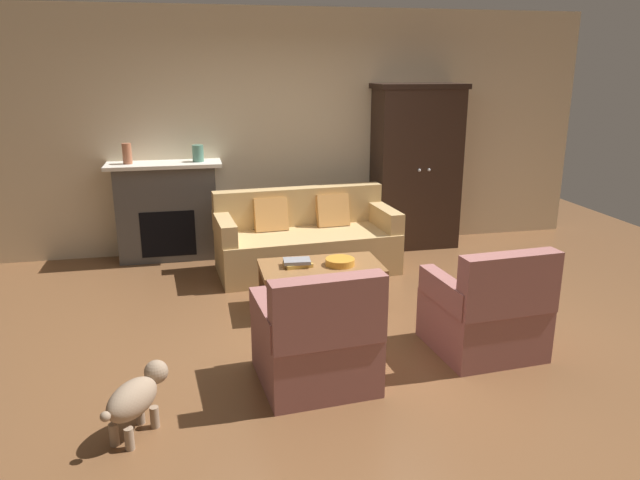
{
  "coord_description": "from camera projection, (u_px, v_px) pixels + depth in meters",
  "views": [
    {
      "loc": [
        -1.25,
        -4.54,
        2.16
      ],
      "look_at": [
        -0.08,
        0.83,
        0.55
      ],
      "focal_mm": 33.54,
      "sensor_mm": 36.0,
      "label": 1
    }
  ],
  "objects": [
    {
      "name": "ground_plane",
      "position": [
        350.0,
        327.0,
        5.12
      ],
      "size": [
        9.6,
        9.6,
        0.0
      ],
      "primitive_type": "plane",
      "color": "brown"
    },
    {
      "name": "back_wall",
      "position": [
        296.0,
        132.0,
        7.12
      ],
      "size": [
        7.2,
        0.1,
        2.8
      ],
      "primitive_type": "cube",
      "color": "beige",
      "rests_on": "ground"
    },
    {
      "name": "fireplace",
      "position": [
        167.0,
        211.0,
        6.8
      ],
      "size": [
        1.26,
        0.48,
        1.12
      ],
      "color": "#4C4947",
      "rests_on": "ground"
    },
    {
      "name": "armoire",
      "position": [
        416.0,
        167.0,
        7.21
      ],
      "size": [
        1.06,
        0.57,
        1.96
      ],
      "color": "black",
      "rests_on": "ground"
    },
    {
      "name": "couch",
      "position": [
        306.0,
        242.0,
        6.49
      ],
      "size": [
        1.97,
        0.99,
        0.86
      ],
      "color": "tan",
      "rests_on": "ground"
    },
    {
      "name": "coffee_table",
      "position": [
        321.0,
        270.0,
        5.44
      ],
      "size": [
        1.1,
        0.6,
        0.42
      ],
      "color": "olive",
      "rests_on": "ground"
    },
    {
      "name": "fruit_bowl",
      "position": [
        340.0,
        262.0,
        5.41
      ],
      "size": [
        0.27,
        0.27,
        0.06
      ],
      "primitive_type": "cylinder",
      "color": "orange",
      "rests_on": "coffee_table"
    },
    {
      "name": "book_stack",
      "position": [
        297.0,
        263.0,
        5.37
      ],
      "size": [
        0.26,
        0.2,
        0.07
      ],
      "color": "gold",
      "rests_on": "coffee_table"
    },
    {
      "name": "mantel_vase_terracotta",
      "position": [
        127.0,
        154.0,
        6.52
      ],
      "size": [
        0.1,
        0.1,
        0.23
      ],
      "primitive_type": "cylinder",
      "color": "#A86042",
      "rests_on": "fireplace"
    },
    {
      "name": "mantel_vase_jade",
      "position": [
        198.0,
        153.0,
        6.68
      ],
      "size": [
        0.12,
        0.12,
        0.19
      ],
      "primitive_type": "cylinder",
      "color": "slate",
      "rests_on": "fireplace"
    },
    {
      "name": "armchair_near_left",
      "position": [
        317.0,
        342.0,
        4.14
      ],
      "size": [
        0.84,
        0.83,
        0.88
      ],
      "color": "#935B56",
      "rests_on": "ground"
    },
    {
      "name": "armchair_near_right",
      "position": [
        486.0,
        314.0,
        4.61
      ],
      "size": [
        0.83,
        0.82,
        0.88
      ],
      "color": "#935B56",
      "rests_on": "ground"
    },
    {
      "name": "dog",
      "position": [
        136.0,
        397.0,
        3.59
      ],
      "size": [
        0.4,
        0.5,
        0.39
      ],
      "color": "gray",
      "rests_on": "ground"
    }
  ]
}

